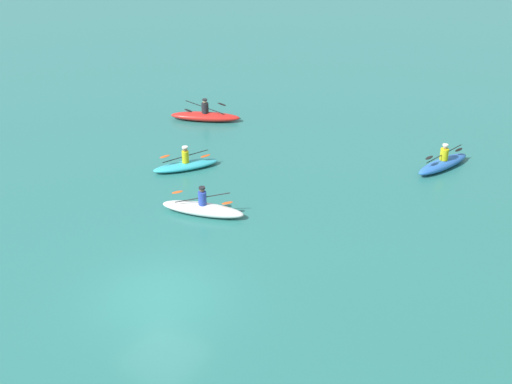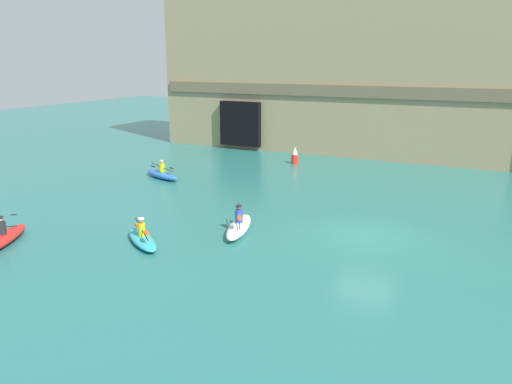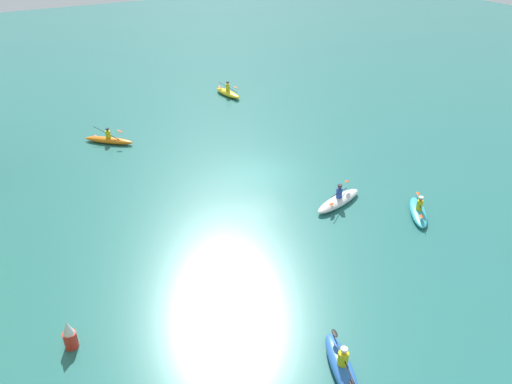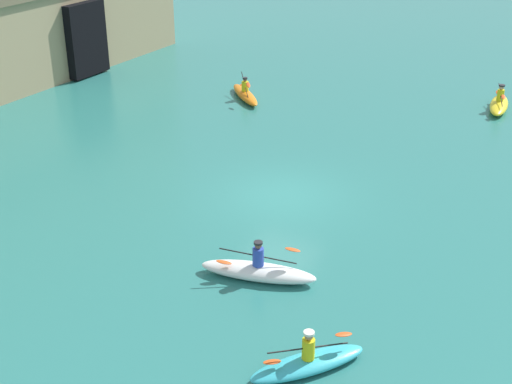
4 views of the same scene
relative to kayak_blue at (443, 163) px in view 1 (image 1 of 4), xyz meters
name	(u,v)px [view 1 (image 1 of 4)]	position (x,y,z in m)	size (l,w,h in m)	color
ground_plane	(160,296)	(13.71, -4.51, -0.26)	(120.00, 120.00, 0.00)	#28706B
kayak_blue	(443,163)	(0.00, 0.00, 0.00)	(3.13, 1.68, 1.14)	blue
kayak_cyan	(186,165)	(5.97, -9.36, -0.05)	(2.78, 2.30, 1.06)	#33B2C6
kayak_red	(205,116)	(1.11, -11.83, -0.01)	(2.22, 3.48, 1.13)	red
kayak_white	(203,208)	(8.73, -6.44, -0.01)	(1.69, 3.37, 1.17)	white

